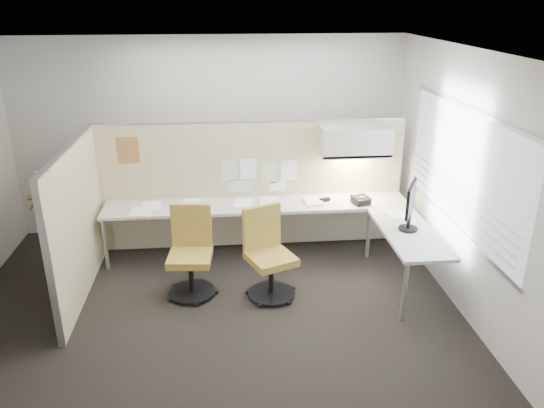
{
  "coord_description": "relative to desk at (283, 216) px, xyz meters",
  "views": [
    {
      "loc": [
        0.18,
        -5.19,
        3.3
      ],
      "look_at": [
        0.75,
        0.8,
        0.91
      ],
      "focal_mm": 35.0,
      "sensor_mm": 36.0,
      "label": 1
    }
  ],
  "objects": [
    {
      "name": "tape_dispenser",
      "position": [
        0.97,
        0.15,
        0.16
      ],
      "size": [
        0.11,
        0.09,
        0.06
      ],
      "primitive_type": "cube",
      "rotation": [
        0.0,
        0.0,
        -0.34
      ],
      "color": "black",
      "rests_on": "desk"
    },
    {
      "name": "ceiling",
      "position": [
        -0.93,
        -1.13,
        2.2
      ],
      "size": [
        5.5,
        4.5,
        0.01
      ],
      "primitive_type": "cube",
      "color": "white",
      "rests_on": "wall_back"
    },
    {
      "name": "desk",
      "position": [
        0.0,
        0.0,
        0.0
      ],
      "size": [
        4.0,
        2.07,
        0.73
      ],
      "color": "beige",
      "rests_on": "floor"
    },
    {
      "name": "partition_back",
      "position": [
        -0.38,
        0.47,
        0.27
      ],
      "size": [
        4.1,
        0.06,
        1.75
      ],
      "primitive_type": "cube",
      "color": "#CBBA8C",
      "rests_on": "floor"
    },
    {
      "name": "coat_hook",
      "position": [
        -2.51,
        -1.49,
        0.82
      ],
      "size": [
        0.18,
        0.43,
        1.31
      ],
      "color": "silver",
      "rests_on": "partition_left"
    },
    {
      "name": "wall_front",
      "position": [
        -0.93,
        -3.38,
        0.8
      ],
      "size": [
        5.5,
        0.02,
        2.8
      ],
      "primitive_type": "cube",
      "color": "beige",
      "rests_on": "ground"
    },
    {
      "name": "paper_stack_3",
      "position": [
        -0.18,
        0.21,
        0.14
      ],
      "size": [
        0.24,
        0.31,
        0.02
      ],
      "primitive_type": "cube",
      "rotation": [
        0.0,
        0.0,
        -0.03
      ],
      "color": "white",
      "rests_on": "desk"
    },
    {
      "name": "wall_back",
      "position": [
        -0.93,
        1.12,
        0.8
      ],
      "size": [
        5.5,
        0.02,
        2.8
      ],
      "primitive_type": "cube",
      "color": "beige",
      "rests_on": "ground"
    },
    {
      "name": "monitor",
      "position": [
        1.37,
        -0.84,
        0.45
      ],
      "size": [
        0.28,
        0.49,
        0.56
      ],
      "rotation": [
        0.0,
        0.0,
        1.09
      ],
      "color": "black",
      "rests_on": "desk"
    },
    {
      "name": "paper_stack_2",
      "position": [
        -0.53,
        0.08,
        0.15
      ],
      "size": [
        0.26,
        0.33,
        0.05
      ],
      "primitive_type": "cube",
      "rotation": [
        0.0,
        0.0,
        -0.12
      ],
      "color": "white",
      "rests_on": "desk"
    },
    {
      "name": "paper_stack_5",
      "position": [
        1.38,
        -0.4,
        0.14
      ],
      "size": [
        0.26,
        0.32,
        0.02
      ],
      "primitive_type": "cube",
      "rotation": [
        0.0,
        0.0,
        0.09
      ],
      "color": "white",
      "rests_on": "desk"
    },
    {
      "name": "paper_stack_1",
      "position": [
        -1.2,
        0.21,
        0.14
      ],
      "size": [
        0.27,
        0.33,
        0.02
      ],
      "primitive_type": "cube",
      "rotation": [
        0.0,
        0.0,
        -0.15
      ],
      "color": "white",
      "rests_on": "desk"
    },
    {
      "name": "overhead_bin",
      "position": [
        0.97,
        0.26,
        0.91
      ],
      "size": [
        0.9,
        0.36,
        0.38
      ],
      "primitive_type": "cube",
      "color": "beige",
      "rests_on": "partition_back"
    },
    {
      "name": "floor",
      "position": [
        -0.93,
        -1.13,
        -0.61
      ],
      "size": [
        5.5,
        4.5,
        0.01
      ],
      "primitive_type": "cube",
      "color": "black",
      "rests_on": "ground"
    },
    {
      "name": "chair_right",
      "position": [
        -0.28,
        -0.89,
        -0.12
      ],
      "size": [
        0.64,
        0.65,
        1.04
      ],
      "rotation": [
        0.0,
        0.0,
        0.4
      ],
      "color": "black",
      "rests_on": "floor"
    },
    {
      "name": "wall_right",
      "position": [
        1.82,
        -1.13,
        0.8
      ],
      "size": [
        0.02,
        4.5,
        2.8
      ],
      "primitive_type": "cube",
      "color": "beige",
      "rests_on": "ground"
    },
    {
      "name": "poster",
      "position": [
        -1.98,
        0.44,
        0.82
      ],
      "size": [
        0.28,
        0.0,
        0.35
      ],
      "primitive_type": "cube",
      "color": "orange",
      "rests_on": "partition_back"
    },
    {
      "name": "phone",
      "position": [
        1.02,
        0.02,
        0.18
      ],
      "size": [
        0.26,
        0.25,
        0.12
      ],
      "rotation": [
        0.0,
        0.0,
        0.33
      ],
      "color": "black",
      "rests_on": "desk"
    },
    {
      "name": "paper_stack_0",
      "position": [
        -1.7,
        0.13,
        0.15
      ],
      "size": [
        0.28,
        0.33,
        0.04
      ],
      "primitive_type": "cube",
      "rotation": [
        0.0,
        0.0,
        0.16
      ],
      "color": "white",
      "rests_on": "desk"
    },
    {
      "name": "paper_stack_4",
      "position": [
        0.41,
        0.14,
        0.14
      ],
      "size": [
        0.26,
        0.32,
        0.03
      ],
      "primitive_type": "cube",
      "rotation": [
        0.0,
        0.0,
        0.1
      ],
      "color": "white",
      "rests_on": "desk"
    },
    {
      "name": "paper_stack_6",
      "position": [
        -1.82,
        -0.04,
        0.14
      ],
      "size": [
        0.25,
        0.31,
        0.03
      ],
      "primitive_type": "cube",
      "rotation": [
        0.0,
        0.0,
        -0.06
      ],
      "color": "white",
      "rests_on": "desk"
    },
    {
      "name": "window_pane",
      "position": [
        1.79,
        -1.13,
        0.95
      ],
      "size": [
        0.01,
        2.8,
        1.3
      ],
      "primitive_type": "cube",
      "color": "#A3AEBD",
      "rests_on": "wall_right"
    },
    {
      "name": "pinned_papers",
      "position": [
        -0.3,
        0.44,
        0.43
      ],
      "size": [
        1.01,
        0.0,
        0.47
      ],
      "color": "#8CBF8C",
      "rests_on": "partition_back"
    },
    {
      "name": "stapler",
      "position": [
        0.57,
        0.15,
        0.15
      ],
      "size": [
        0.15,
        0.08,
        0.05
      ],
      "primitive_type": "cube",
      "rotation": [
        0.0,
        0.0,
        0.27
      ],
      "color": "black",
      "rests_on": "desk"
    },
    {
      "name": "task_light_strip",
      "position": [
        0.97,
        0.26,
        0.7
      ],
      "size": [
        0.6,
        0.06,
        0.02
      ],
      "primitive_type": "cube",
      "color": "#FFEABF",
      "rests_on": "overhead_bin"
    },
    {
      "name": "partition_left",
      "position": [
        -2.43,
        -0.63,
        0.27
      ],
      "size": [
        0.06,
        2.2,
        1.75
      ],
      "primitive_type": "cube",
      "color": "#CBBA8C",
      "rests_on": "floor"
    },
    {
      "name": "chair_left",
      "position": [
        -1.17,
        -0.76,
        -0.12
      ],
      "size": [
        0.55,
        0.56,
        1.04
      ],
      "rotation": [
        0.0,
        0.0,
        -0.09
      ],
      "color": "black",
      "rests_on": "floor"
    }
  ]
}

